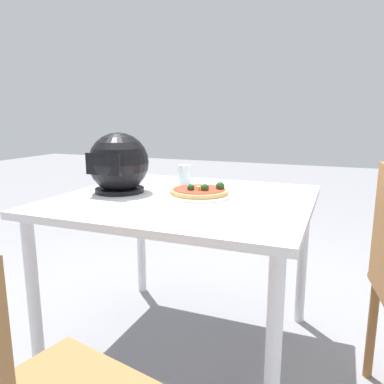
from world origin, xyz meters
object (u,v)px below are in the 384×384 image
Objects in this scene: dining_table at (185,215)px; pizza at (200,191)px; motorcycle_helmet at (119,164)px; drinking_glass at (185,175)px.

dining_table is 4.12× the size of pizza.
motorcycle_helmet is 0.37m from drinking_glass.
dining_table is at bearing 33.29° from pizza.
pizza is at bearing -146.71° from dining_table.
motorcycle_helmet is at bearing 7.89° from pizza.
motorcycle_helmet reaches higher than drinking_glass.
drinking_glass is (-0.20, -0.29, -0.08)m from motorcycle_helmet.
dining_table is at bearing -177.16° from motorcycle_helmet.
pizza is at bearing -172.11° from motorcycle_helmet.
motorcycle_helmet is at bearing 2.84° from dining_table.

